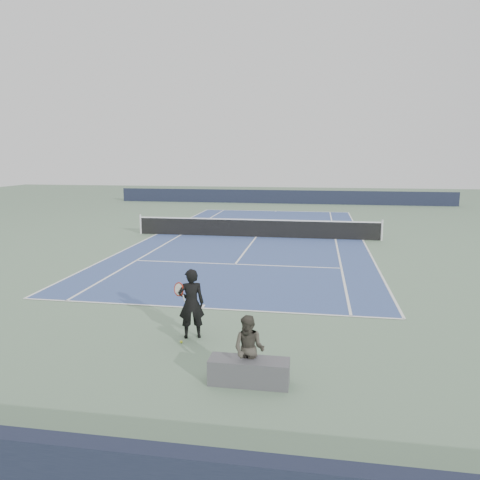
% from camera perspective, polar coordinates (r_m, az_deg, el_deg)
% --- Properties ---
extents(ground, '(80.00, 80.00, 0.00)m').
position_cam_1_polar(ground, '(24.71, 1.98, 0.35)').
color(ground, slate).
extents(court_surface, '(10.97, 23.77, 0.01)m').
position_cam_1_polar(court_surface, '(24.71, 1.98, 0.37)').
color(court_surface, '#374C83').
rests_on(court_surface, ground).
extents(tennis_net, '(12.90, 0.10, 1.07)m').
position_cam_1_polar(tennis_net, '(24.63, 1.99, 1.51)').
color(tennis_net, silver).
rests_on(tennis_net, ground).
extents(windscreen_far, '(30.00, 0.25, 1.20)m').
position_cam_1_polar(windscreen_far, '(42.30, 5.14, 5.27)').
color(windscreen_far, black).
rests_on(windscreen_far, ground).
extents(tennis_player, '(0.82, 0.63, 1.67)m').
position_cam_1_polar(tennis_player, '(11.09, -5.96, -7.69)').
color(tennis_player, black).
rests_on(tennis_player, ground).
extents(tennis_ball, '(0.06, 0.06, 0.06)m').
position_cam_1_polar(tennis_ball, '(11.06, -7.17, -12.21)').
color(tennis_ball, '#D4E72F').
rests_on(tennis_ball, ground).
extents(spectator_bench, '(1.58, 0.79, 1.33)m').
position_cam_1_polar(spectator_bench, '(9.04, 1.11, -14.40)').
color(spectator_bench, '#4D4D51').
rests_on(spectator_bench, ground).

